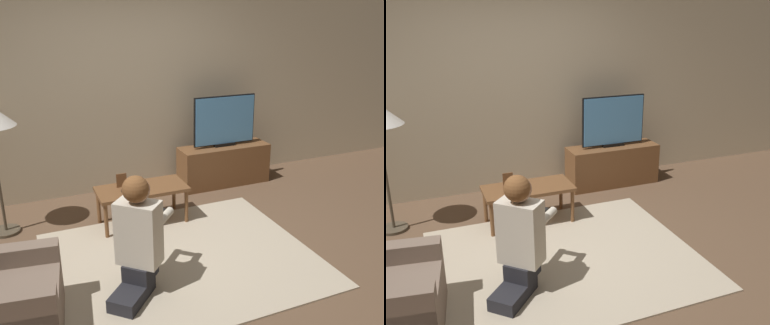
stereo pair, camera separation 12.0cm
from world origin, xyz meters
TOP-DOWN VIEW (x-y plane):
  - ground_plane at (0.00, 0.00)m, footprint 10.00×10.00m
  - wall_back at (0.00, 1.93)m, footprint 10.00×0.06m
  - rug at (0.00, 0.00)m, footprint 2.39×1.97m
  - tv_stand at (1.22, 1.53)m, footprint 1.19×0.38m
  - tv at (1.22, 1.53)m, footprint 0.85×0.08m
  - coffee_table at (-0.10, 0.85)m, footprint 0.95×0.46m
  - person_kneeling at (-0.48, -0.30)m, footprint 0.70×0.73m
  - picture_frame at (-0.29, 0.95)m, footprint 0.11×0.01m
  - remote at (-0.31, 0.76)m, footprint 0.04×0.15m

SIDE VIEW (x-z plane):
  - ground_plane at x=0.00m, z-range 0.00..0.00m
  - rug at x=0.00m, z-range 0.00..0.02m
  - tv_stand at x=1.22m, z-range 0.00..0.52m
  - coffee_table at x=-0.10m, z-range 0.16..0.58m
  - remote at x=-0.31m, z-range 0.41..0.43m
  - picture_frame at x=-0.29m, z-range 0.41..0.56m
  - person_kneeling at x=-0.48m, z-range 0.02..1.02m
  - tv at x=1.22m, z-range 0.53..1.18m
  - wall_back at x=0.00m, z-range 0.00..2.60m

